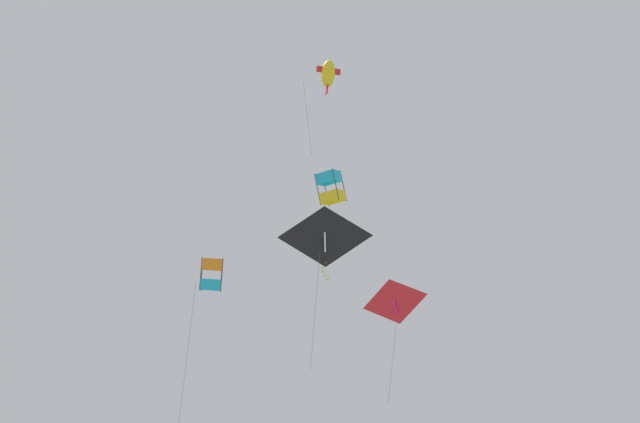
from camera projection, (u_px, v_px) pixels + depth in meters
name	position (u px, v px, depth m)	size (l,w,h in m)	color
kite_box_highest	(211.00, 275.00, 34.25)	(2.31, 1.88, 9.01)	orange
kite_box_low_drifter	(331.00, 188.00, 40.60)	(1.59, 2.14, 2.25)	#1EB2C6
kite_delta_mid_left	(325.00, 238.00, 34.97)	(3.32, 2.77, 7.80)	black
kite_fish_near_right	(328.00, 74.00, 39.54)	(2.57, 1.99, 5.46)	yellow
kite_delta_far_centre	(395.00, 302.00, 37.31)	(2.84, 1.34, 6.21)	red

